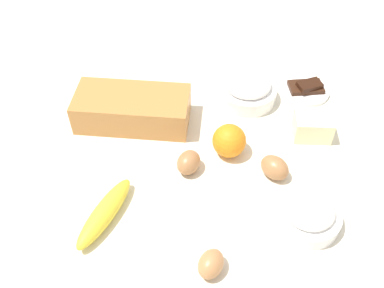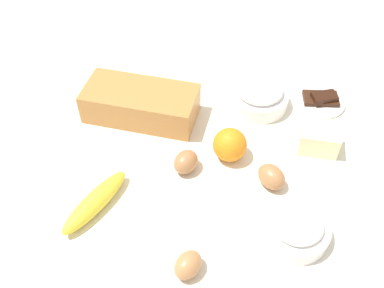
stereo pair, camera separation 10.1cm
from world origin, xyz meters
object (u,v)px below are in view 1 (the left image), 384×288
Objects in this scene: sugar_bowl at (247,89)px; egg_near_butter at (189,162)px; egg_beside_bowl at (275,168)px; loaf_pan at (132,108)px; chocolate_plate at (306,89)px; orange_fruit at (229,141)px; flour_bowl at (308,214)px; banana at (105,213)px; butter_block at (313,127)px; egg_loose at (211,264)px.

sugar_bowl is 0.29m from egg_near_butter.
loaf_pan is at bearing 161.88° from egg_beside_bowl.
egg_near_butter is at bearing -174.46° from egg_beside_bowl.
orange_fruit is at bearing -124.85° from chocolate_plate.
orange_fruit reaches higher than sugar_bowl.
sugar_bowl is 0.17m from chocolate_plate.
egg_beside_bowl is at bearing -71.56° from sugar_bowl.
banana is at bearing -171.11° from flour_bowl.
chocolate_plate is (0.15, 0.06, -0.02)m from sugar_bowl.
egg_beside_bowl is 0.32m from chocolate_plate.
egg_near_butter is (-0.11, -0.27, -0.01)m from sugar_bowl.
banana is 2.11× the size of butter_block.
loaf_pan reaches higher than sugar_bowl.
chocolate_plate is at bearing 51.35° from egg_near_butter.
butter_block reaches higher than egg_beside_bowl.
sugar_bowl is 0.20m from orange_fruit.
egg_loose is at bearing -89.43° from orange_fruit.
butter_block is at bearing -85.64° from chocolate_plate.
banana is at bearing -129.96° from chocolate_plate.
egg_loose is (0.00, -0.31, -0.02)m from orange_fruit.
egg_beside_bowl is at bearing 122.25° from flour_bowl.
orange_fruit is 1.24× the size of egg_near_butter.
loaf_pan is at bearing -155.93° from chocolate_plate.
orange_fruit is (-0.02, -0.20, 0.01)m from sugar_bowl.
chocolate_plate is at bearing 50.04° from banana.
butter_block is at bearing 64.50° from egg_loose.
banana is 2.40× the size of orange_fruit.
orange_fruit is at bearing -97.07° from sugar_bowl.
loaf_pan is 0.49m from flour_bowl.
banana is 1.46× the size of chocolate_plate.
flour_bowl is 0.28m from egg_near_butter.
flour_bowl is 0.72× the size of banana.
loaf_pan reaches higher than egg_beside_bowl.
chocolate_plate is at bearing 77.08° from egg_beside_bowl.
orange_fruit is 0.88× the size of butter_block.
loaf_pan is at bearing -153.89° from sugar_bowl.
flour_bowl reaches higher than egg_loose.
egg_near_butter is at bearing -149.83° from butter_block.
sugar_bowl is 0.20m from butter_block.
flour_bowl is at bearing 8.89° from banana.
egg_beside_bowl is (0.34, 0.18, 0.01)m from banana.
egg_near_butter is (-0.08, -0.07, -0.01)m from orange_fruit.
loaf_pan is at bearing 93.94° from banana.
flour_bowl is 0.89× the size of sugar_bowl.
banana is 0.33m from orange_fruit.
chocolate_plate is (0.07, 0.31, -0.02)m from egg_beside_bowl.
egg_near_butter is 0.42m from chocolate_plate.
orange_fruit is at bearing -19.46° from loaf_pan.
butter_block is at bearing 37.20° from banana.
egg_beside_bowl is at bearing 67.54° from egg_loose.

